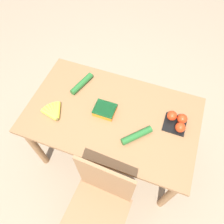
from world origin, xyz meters
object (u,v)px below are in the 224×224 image
Objects in this scene: banana_bunch at (54,112)px; tomato_pack at (177,121)px; cucumber_far at (137,135)px; chair at (99,205)px; carrot_bag at (105,110)px; cucumber_near at (82,84)px.

banana_bunch is 0.92m from tomato_pack.
cucumber_far is (0.24, 0.20, -0.01)m from tomato_pack.
chair is 0.68m from carrot_bag.
carrot_bag is (-0.36, -0.14, 0.02)m from banana_bunch.
chair is 6.12× the size of carrot_bag.
chair reaches higher than banana_bunch.
cucumber_far is (-0.11, -0.47, 0.27)m from chair.
carrot_bag is at bearing 146.53° from cucumber_near.
chair is 4.02× the size of cucumber_near.
cucumber_far is at bearing 157.65° from carrot_bag.
cucumber_far is (-0.29, 0.12, -0.01)m from carrot_bag.
banana_bunch is 1.01× the size of carrot_bag.
banana_bunch is 0.67× the size of cucumber_near.
cucumber_near is 1.17× the size of cucumber_far.
tomato_pack is at bearing 65.17° from chair.
banana_bunch is at bearing 74.50° from cucumber_near.
cucumber_near is (0.80, -0.09, -0.01)m from tomato_pack.
banana_bunch is at bearing 21.86° from carrot_bag.
carrot_bag is at bearing -158.14° from banana_bunch.
tomato_pack is (-0.89, -0.23, 0.02)m from banana_bunch.
cucumber_far is at bearing 151.98° from cucumber_near.
tomato_pack is at bearing -170.92° from carrot_bag.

